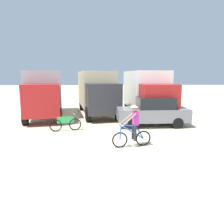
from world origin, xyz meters
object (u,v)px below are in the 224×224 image
(box_truck_grey_hauler, at_px, (44,91))
(bicycle_spare, at_px, (66,124))
(box_truck_white_box, at_px, (147,91))
(box_truck_tan_camper, at_px, (97,90))
(cyclist_orange_shirt, at_px, (133,128))
(sedan_parked, at_px, (153,111))

(box_truck_grey_hauler, distance_m, bicycle_spare, 5.18)
(box_truck_white_box, relative_size, bicycle_spare, 4.08)
(bicycle_spare, bearing_deg, box_truck_white_box, 38.89)
(box_truck_grey_hauler, xyz_separation_m, box_truck_tan_camper, (3.84, 0.83, 0.00))
(box_truck_white_box, xyz_separation_m, cyclist_orange_shirt, (-1.91, -7.05, -1.03))
(box_truck_tan_camper, bearing_deg, box_truck_white_box, -14.74)
(box_truck_tan_camper, bearing_deg, sedan_parked, -49.67)
(sedan_parked, xyz_separation_m, bicycle_spare, (-5.08, -1.08, -0.48))
(sedan_parked, bearing_deg, box_truck_tan_camper, 130.33)
(box_truck_grey_hauler, bearing_deg, sedan_parked, -24.29)
(box_truck_white_box, bearing_deg, bicycle_spare, -141.11)
(cyclist_orange_shirt, xyz_separation_m, bicycle_spare, (-3.37, 2.79, -0.45))
(box_truck_tan_camper, bearing_deg, box_truck_grey_hauler, -167.78)
(box_truck_tan_camper, height_order, bicycle_spare, box_truck_tan_camper)
(sedan_parked, relative_size, cyclist_orange_shirt, 2.34)
(box_truck_white_box, distance_m, cyclist_orange_shirt, 7.38)
(cyclist_orange_shirt, bearing_deg, sedan_parked, 66.12)
(box_truck_white_box, height_order, bicycle_spare, box_truck_white_box)
(box_truck_grey_hauler, relative_size, box_truck_tan_camper, 1.00)
(box_truck_white_box, xyz_separation_m, sedan_parked, (-0.20, -3.18, -0.99))
(bicycle_spare, bearing_deg, cyclist_orange_shirt, -39.66)
(box_truck_grey_hauler, xyz_separation_m, cyclist_orange_shirt, (5.65, -7.20, -1.03))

